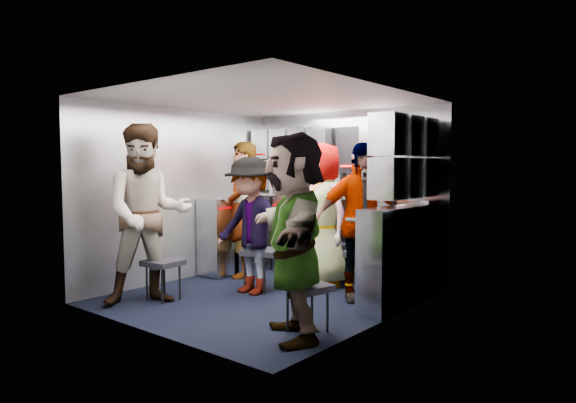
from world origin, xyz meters
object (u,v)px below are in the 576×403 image
Objects in this scene: jump_seat_center at (330,248)px; attendant_arc_e at (294,236)px; jump_seat_mid_left at (262,254)px; attendant_arc_b at (251,226)px; attendant_arc_c at (321,215)px; jump_seat_near_left at (163,265)px; attendant_arc_d at (360,222)px; jump_seat_mid_right at (369,257)px; attendant_arc_a at (147,214)px; jump_seat_near_right at (308,290)px; attendant_standing at (242,209)px.

jump_seat_center is 0.28× the size of attendant_arc_e.
attendant_arc_b reaches higher than jump_seat_mid_left.
attendant_arc_e reaches higher than attendant_arc_b.
attendant_arc_c reaches higher than jump_seat_center.
jump_seat_center is 1.09m from attendant_arc_b.
attendant_arc_b is at bearing 56.43° from jump_seat_near_left.
attendant_arc_e is at bearing -2.04° from jump_seat_near_left.
attendant_arc_e is at bearing -49.65° from attendant_arc_c.
attendant_arc_c is at bearing 160.01° from attendant_arc_e.
jump_seat_mid_left is 0.30× the size of attendant_arc_d.
attendant_arc_c reaches higher than attendant_arc_b.
jump_seat_mid_right is at bearing -20.66° from jump_seat_center.
attendant_arc_c is (0.90, 1.75, -0.08)m from attendant_arc_a.
jump_seat_center is 1.16× the size of jump_seat_near_right.
attendant_arc_b is at bearing -146.56° from jump_seat_mid_right.
jump_seat_mid_left is at bearing 154.01° from attendant_arc_d.
attendant_arc_c reaches higher than jump_seat_mid_right.
jump_seat_mid_right is 2.36m from attendant_arc_a.
attendant_arc_e reaches higher than jump_seat_near_left.
attendant_arc_a is 1.22× the size of attendant_arc_b.
attendant_arc_b is 0.88m from attendant_arc_c.
jump_seat_center is 2.07m from attendant_arc_e.
jump_seat_mid_left is 1.22× the size of jump_seat_near_right.
attendant_arc_c is (-0.91, 1.46, 0.47)m from jump_seat_near_right.
attendant_standing is 1.76m from attendant_arc_d.
jump_seat_center is at bearing 5.54° from attendant_arc_a.
attendant_arc_b is 0.91× the size of attendant_arc_d.
jump_seat_center is at bearing 64.26° from jump_seat_mid_left.
attendant_standing is (-1.76, -0.15, 0.42)m from jump_seat_mid_right.
attendant_arc_b reaches higher than jump_seat_center.
jump_seat_near_right is at bearing -33.34° from jump_seat_mid_left.
jump_seat_near_right is at bearing 13.98° from attendant_standing.
jump_seat_center is 0.74m from jump_seat_mid_right.
jump_seat_near_right is at bearing -46.73° from attendant_arc_c.
attendant_arc_b is at bearing -104.45° from attendant_arc_c.
attendant_arc_e reaches higher than attendant_arc_c.
attendant_arc_c is at bearing 121.97° from jump_seat_near_right.
attendant_arc_b is (0.69, -0.56, -0.10)m from attendant_standing.
attendant_arc_a is at bearing -114.99° from jump_seat_center.
jump_seat_mid_right is 0.29× the size of attendant_arc_c.
attendant_arc_d is at bearing 139.96° from attendant_arc_e.
attendant_arc_c reaches higher than jump_seat_mid_left.
attendant_arc_a reaches higher than jump_seat_mid_right.
attendant_arc_a is at bearing 179.17° from attendant_arc_d.
attendant_arc_a is 1.09× the size of attendant_arc_e.
attendant_standing is 1.04× the size of attendant_arc_d.
attendant_arc_d is (-0.00, -0.18, 0.39)m from jump_seat_mid_right.
attendant_arc_d reaches higher than jump_seat_center.
attendant_arc_d is (1.59, 1.31, 0.45)m from jump_seat_near_left.
attendant_arc_a reaches higher than jump_seat_center.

